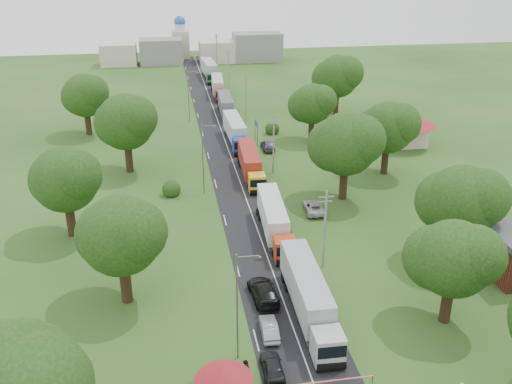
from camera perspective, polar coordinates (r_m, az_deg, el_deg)
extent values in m
plane|color=#254818|center=(67.10, 0.54, -4.87)|extent=(260.00, 260.00, 0.00)
cube|color=black|center=(85.00, -1.78, 1.49)|extent=(8.00, 200.00, 0.04)
cylinder|color=red|center=(46.50, 6.13, -18.40)|extent=(9.00, 0.12, 0.12)
cylinder|color=slate|center=(48.02, 11.56, -18.00)|extent=(0.10, 0.10, 1.00)
cone|color=maroon|center=(44.18, -3.26, -17.67)|extent=(4.40, 4.40, 1.10)
cylinder|color=slate|center=(97.88, 0.13, 5.78)|extent=(0.12, 0.12, 4.00)
cylinder|color=slate|center=(100.13, -0.09, 6.19)|extent=(0.12, 0.12, 4.00)
cube|color=navy|center=(98.53, 0.02, 6.87)|extent=(0.06, 3.00, 1.00)
cube|color=silver|center=(98.53, 0.02, 6.87)|extent=(0.07, 3.10, 0.06)
cylinder|color=gray|center=(60.12, 6.89, -3.80)|extent=(0.24, 0.24, 9.00)
cube|color=gray|center=(58.47, 7.07, -0.50)|extent=(1.60, 0.10, 0.10)
cube|color=gray|center=(58.68, 7.04, -0.94)|extent=(1.20, 0.10, 0.10)
cylinder|color=gray|center=(85.19, 1.77, 4.78)|extent=(0.24, 0.24, 9.00)
cube|color=gray|center=(84.04, 1.80, 7.23)|extent=(1.60, 0.10, 0.10)
cube|color=gray|center=(84.18, 1.79, 6.90)|extent=(1.20, 0.10, 0.10)
cylinder|color=gray|center=(111.66, -1.02, 9.37)|extent=(0.24, 0.24, 9.00)
cube|color=gray|center=(110.79, -1.03, 11.27)|extent=(1.60, 0.10, 0.10)
cube|color=gray|center=(110.90, -1.03, 11.02)|extent=(1.20, 0.10, 0.10)
cylinder|color=gray|center=(138.74, -2.76, 12.17)|extent=(0.24, 0.24, 9.00)
cube|color=gray|center=(138.03, -2.79, 13.72)|extent=(1.60, 0.10, 0.10)
cube|color=gray|center=(138.12, -2.79, 13.51)|extent=(1.20, 0.10, 0.10)
cylinder|color=gray|center=(166.12, -3.96, 14.05)|extent=(0.24, 0.24, 9.00)
cube|color=gray|center=(165.53, -3.99, 15.35)|extent=(1.60, 0.10, 0.10)
cube|color=gray|center=(165.60, -3.99, 15.18)|extent=(1.20, 0.10, 0.10)
cylinder|color=slate|center=(46.93, -1.91, -11.55)|extent=(0.16, 0.16, 10.00)
cube|color=slate|center=(44.49, -0.83, -6.49)|extent=(1.80, 0.10, 0.10)
cube|color=slate|center=(44.68, 0.19, -6.58)|extent=(0.50, 0.22, 0.15)
cylinder|color=slate|center=(78.05, -5.34, 3.27)|extent=(0.16, 0.16, 10.00)
cube|color=slate|center=(76.61, -4.80, 6.61)|extent=(1.80, 0.10, 0.10)
cube|color=slate|center=(76.72, -4.20, 6.54)|extent=(0.50, 0.22, 0.15)
cylinder|color=slate|center=(111.49, -6.78, 9.45)|extent=(0.16, 0.16, 10.00)
cube|color=slate|center=(110.49, -6.42, 11.84)|extent=(1.80, 0.10, 0.10)
cube|color=slate|center=(110.57, -5.99, 11.79)|extent=(0.50, 0.22, 0.15)
cylinder|color=#382616|center=(55.68, 18.51, -10.49)|extent=(1.04, 1.04, 3.85)
sphere|color=#18340E|center=(53.30, 19.15, -6.31)|extent=(7.00, 7.00, 7.00)
sphere|color=#18340E|center=(52.78, 20.96, -5.97)|extent=(5.50, 5.50, 5.50)
sphere|color=#18340E|center=(54.04, 17.54, -6.26)|extent=(6.00, 6.00, 6.00)
cylinder|color=#382616|center=(65.71, 19.32, -4.92)|extent=(1.08, 1.08, 4.20)
sphere|color=#18340E|center=(63.54, 19.94, -0.84)|extent=(7.70, 7.70, 7.70)
sphere|color=#18340E|center=(63.03, 21.60, -0.48)|extent=(6.05, 6.05, 6.05)
sphere|color=#18340E|center=(64.34, 18.45, -0.86)|extent=(6.60, 6.60, 6.60)
cylinder|color=#382616|center=(77.84, 8.73, 0.88)|extent=(1.12, 1.12, 4.55)
sphere|color=#18340E|center=(75.88, 8.99, 4.76)|extent=(8.40, 8.40, 8.40)
sphere|color=#18340E|center=(75.01, 10.40, 5.16)|extent=(6.60, 6.60, 6.60)
sphere|color=#18340E|center=(77.07, 7.77, 4.66)|extent=(7.20, 7.20, 7.20)
cylinder|color=#382616|center=(87.88, 12.76, 3.12)|extent=(1.08, 1.08, 4.20)
sphere|color=#18340E|center=(86.27, 13.07, 6.31)|extent=(7.70, 7.70, 7.70)
sphere|color=#18340E|center=(85.59, 14.25, 6.64)|extent=(6.05, 6.05, 6.05)
sphere|color=#18340E|center=(87.24, 12.03, 6.22)|extent=(6.60, 6.60, 6.60)
cylinder|color=#382616|center=(101.02, 5.54, 6.19)|extent=(1.04, 1.04, 3.85)
sphere|color=#18340E|center=(99.73, 5.65, 8.76)|extent=(7.00, 7.00, 7.00)
sphere|color=#18340E|center=(98.93, 6.52, 9.05)|extent=(5.50, 5.50, 5.50)
sphere|color=#18340E|center=(100.78, 4.90, 8.65)|extent=(6.00, 6.00, 6.00)
cylinder|color=#382616|center=(117.20, 8.00, 8.71)|extent=(1.12, 1.12, 4.55)
sphere|color=#18340E|center=(115.91, 8.16, 11.37)|extent=(8.40, 8.40, 8.40)
sphere|color=#18340E|center=(115.07, 9.09, 11.68)|extent=(6.60, 6.60, 6.60)
sphere|color=#18340E|center=(117.09, 7.35, 11.24)|extent=(7.20, 7.20, 7.20)
sphere|color=#18340E|center=(40.10, -24.05, -17.01)|extent=(7.20, 7.20, 7.20)
cylinder|color=#382616|center=(56.82, -12.90, -8.83)|extent=(1.08, 1.08, 4.20)
sphere|color=#18340E|center=(54.30, -13.39, -4.25)|extent=(7.70, 7.70, 7.70)
sphere|color=#18340E|center=(52.84, -12.05, -3.92)|extent=(6.05, 6.05, 6.05)
sphere|color=#18340E|center=(55.87, -14.39, -4.16)|extent=(6.60, 6.60, 6.60)
cylinder|color=#382616|center=(70.79, -18.04, -2.62)|extent=(1.08, 1.08, 4.20)
sphere|color=#18340E|center=(68.78, -18.57, 1.21)|extent=(7.70, 7.70, 7.70)
sphere|color=#18340E|center=(67.25, -17.63, 1.59)|extent=(6.05, 6.05, 6.05)
sphere|color=#18340E|center=(70.43, -19.24, 1.16)|extent=(6.60, 6.60, 6.60)
cylinder|color=#382616|center=(88.42, -12.60, 3.39)|extent=(1.12, 1.12, 4.55)
sphere|color=#18340E|center=(86.70, -12.92, 6.85)|extent=(8.40, 8.40, 8.40)
sphere|color=#18340E|center=(85.22, -12.00, 7.27)|extent=(6.60, 6.60, 6.60)
sphere|color=#18340E|center=(88.39, -13.62, 6.69)|extent=(7.20, 7.20, 7.20)
cylinder|color=#382616|center=(108.20, -16.44, 6.61)|extent=(1.08, 1.08, 4.20)
sphere|color=#18340E|center=(106.89, -16.75, 9.23)|extent=(7.70, 7.70, 7.70)
sphere|color=#18340E|center=(105.47, -16.12, 9.59)|extent=(6.05, 6.05, 6.05)
sphere|color=#18340E|center=(108.49, -17.22, 9.08)|extent=(6.60, 6.60, 6.60)
cube|color=beige|center=(101.38, 14.53, 5.65)|extent=(7.00, 5.00, 4.00)
cone|color=maroon|center=(100.56, 14.70, 7.21)|extent=(10.08, 10.08, 1.80)
cube|color=gray|center=(170.47, -9.46, 13.70)|extent=(12.00, 8.00, 7.00)
cube|color=beige|center=(171.32, -3.94, 13.84)|extent=(10.00, 8.00, 6.00)
cube|color=gray|center=(172.71, 0.14, 14.31)|extent=(14.00, 8.00, 8.00)
cube|color=beige|center=(170.96, -13.58, 13.23)|extent=(10.00, 8.00, 6.00)
cube|color=beige|center=(178.39, -7.52, 14.41)|extent=(5.00, 5.00, 8.00)
cylinder|color=silver|center=(177.67, -7.61, 16.00)|extent=(3.20, 3.20, 2.00)
sphere|color=#2659B2|center=(177.47, -7.64, 16.51)|extent=(3.40, 3.40, 3.40)
cube|color=#BBBBBB|center=(48.90, 7.19, -15.05)|extent=(2.55, 2.55, 2.61)
cube|color=black|center=(47.74, 7.65, -15.63)|extent=(2.40, 0.07, 1.15)
cube|color=slate|center=(48.69, 7.53, -16.87)|extent=(2.30, 0.30, 0.37)
cube|color=slate|center=(55.02, 5.01, -11.08)|extent=(2.65, 12.04, 0.31)
cube|color=#ACACB1|center=(54.23, 5.00, -9.26)|extent=(2.86, 12.36, 3.13)
cylinder|color=black|center=(48.91, 7.44, -16.72)|extent=(2.45, 1.04, 1.04)
cylinder|color=black|center=(50.28, 6.82, -15.37)|extent=(2.45, 1.04, 1.04)
cylinder|color=black|center=(58.10, 4.12, -9.28)|extent=(2.45, 1.04, 1.04)
cylinder|color=black|center=(59.38, 3.77, -8.47)|extent=(2.45, 1.04, 1.04)
cube|color=red|center=(62.33, 2.89, -5.71)|extent=(2.48, 2.48, 2.44)
cube|color=black|center=(61.15, 3.13, -5.97)|extent=(2.24, 0.16, 1.07)
cube|color=slate|center=(61.86, 3.09, -7.00)|extent=(2.16, 0.38, 0.34)
cube|color=slate|center=(68.59, 1.68, -3.52)|extent=(2.92, 11.35, 0.29)
cube|color=silver|center=(68.06, 1.65, -2.09)|extent=(3.14, 11.65, 2.93)
cylinder|color=black|center=(62.09, 3.04, -6.93)|extent=(2.30, 0.98, 0.98)
cylinder|color=black|center=(63.58, 2.71, -6.13)|extent=(2.30, 0.98, 0.98)
cylinder|color=black|center=(71.70, 1.16, -2.47)|extent=(2.30, 0.98, 0.98)
cylinder|color=black|center=(72.99, 0.95, -1.97)|extent=(2.30, 0.98, 0.98)
cube|color=yellow|center=(79.20, 0.08, 0.96)|extent=(2.40, 2.40, 2.40)
cube|color=black|center=(78.01, 0.23, 0.86)|extent=(2.21, 0.12, 1.06)
cube|color=slate|center=(78.57, 0.22, 0.01)|extent=(2.12, 0.34, 0.34)
cube|color=slate|center=(85.64, -0.66, 2.20)|extent=(2.69, 11.13, 0.29)
cube|color=maroon|center=(85.29, -0.69, 3.35)|extent=(2.90, 11.43, 2.88)
cylinder|color=black|center=(78.81, 0.19, 0.04)|extent=(2.26, 0.96, 0.96)
cylinder|color=black|center=(80.38, -0.02, 0.53)|extent=(2.26, 0.96, 0.96)
cylinder|color=black|center=(88.83, -0.99, 2.83)|extent=(2.26, 0.96, 0.96)
cylinder|color=black|center=(90.16, -1.13, 3.15)|extent=(2.26, 0.96, 0.96)
cube|color=#1A3A9D|center=(93.78, -1.58, 4.66)|extent=(2.45, 2.45, 2.49)
cube|color=black|center=(92.54, -1.48, 4.63)|extent=(2.29, 0.08, 1.10)
cube|color=slate|center=(93.04, -1.48, 3.86)|extent=(2.20, 0.30, 0.35)
cube|color=slate|center=(100.59, -2.13, 5.51)|extent=(2.58, 11.51, 0.30)
cube|color=silver|center=(100.33, -2.17, 6.53)|extent=(2.78, 11.81, 2.99)
cylinder|color=black|center=(93.29, -1.50, 3.88)|extent=(2.34, 1.00, 1.00)
cylinder|color=black|center=(94.97, -1.65, 4.24)|extent=(2.34, 1.00, 1.00)
cylinder|color=black|center=(103.96, -2.38, 5.97)|extent=(2.34, 1.00, 1.00)
cylinder|color=black|center=(105.38, -2.48, 6.21)|extent=(2.34, 1.00, 1.00)
cube|color=silver|center=(109.89, -2.65, 7.48)|extent=(2.38, 2.38, 2.40)
cube|color=black|center=(108.69, -2.58, 7.48)|extent=(2.20, 0.10, 1.05)
cube|color=slate|center=(109.12, -2.57, 6.84)|extent=(2.12, 0.33, 0.34)
cube|color=slate|center=(116.52, -3.05, 8.02)|extent=(2.61, 11.10, 0.29)
cube|color=#525459|center=(116.34, -3.08, 8.88)|extent=(2.81, 11.39, 2.88)
cylinder|color=black|center=(109.36, -2.59, 6.85)|extent=(2.25, 0.96, 0.96)
cylinder|color=black|center=(111.00, -2.70, 7.10)|extent=(2.25, 0.96, 0.96)
cylinder|color=black|center=(119.79, -3.23, 8.34)|extent=(2.25, 0.96, 0.96)
cylinder|color=black|center=(121.17, -3.31, 8.51)|extent=(2.25, 0.96, 0.96)
cube|color=maroon|center=(126.46, -3.54, 9.62)|extent=(2.45, 2.45, 2.39)
cube|color=black|center=(125.26, -3.49, 9.64)|extent=(2.20, 0.17, 1.05)
cube|color=slate|center=(125.63, -3.48, 9.08)|extent=(2.12, 0.39, 0.34)
cube|color=slate|center=(133.12, -3.85, 9.99)|extent=(2.93, 11.13, 0.29)
cube|color=#B3B3B3|center=(133.00, -3.88, 10.74)|extent=(3.14, 11.43, 2.87)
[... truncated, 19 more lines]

